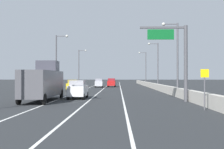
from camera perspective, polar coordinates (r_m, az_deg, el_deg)
name	(u,v)px	position (r m, az deg, el deg)	size (l,w,h in m)	color
ground_plane	(114,86)	(69.49, 0.46, -2.46)	(320.00, 320.00, 0.00)	#26282B
lane_stripe_left	(88,88)	(60.83, -4.85, -2.75)	(0.16, 130.00, 0.00)	silver
lane_stripe_center	(104,88)	(60.56, -1.55, -2.76)	(0.16, 130.00, 0.00)	silver
lane_stripe_right	(121,88)	(60.49, 1.76, -2.76)	(0.16, 130.00, 0.00)	silver
jersey_barrier_right	(163,88)	(46.05, 10.33, -2.80)	(0.60, 120.00, 1.10)	#B2ADA3
overhead_sign_gantry	(178,54)	(28.19, 13.40, 4.19)	(4.68, 0.36, 7.50)	#47474C
speed_advisory_sign	(205,86)	(21.54, 18.44, -2.26)	(0.60, 0.11, 3.00)	#4C4C51
lamp_post_right_second	(175,53)	(36.89, 12.86, 4.25)	(2.14, 0.44, 9.45)	#4C4C51
lamp_post_right_third	(157,62)	(58.00, 9.11, 2.54)	(2.14, 0.44, 9.45)	#4C4C51
lamp_post_right_fourth	(145,66)	(79.17, 6.74, 1.74)	(2.14, 0.44, 9.45)	#4C4C51
lamp_post_left_mid	(58,59)	(47.47, -11.04, 3.20)	(2.14, 0.44, 9.45)	#4C4C51
lamp_post_left_far	(80,65)	(72.67, -6.60, 1.94)	(2.14, 0.44, 9.45)	#4C4C51
car_yellow_0	(74,85)	(48.43, -7.82, -2.21)	(1.96, 4.76, 1.91)	gold
car_white_1	(78,90)	(31.31, -6.98, -3.07)	(1.89, 4.12, 2.05)	white
car_silver_2	(99,83)	(63.84, -2.71, -1.75)	(1.90, 4.15, 2.01)	#B7B7BC
car_red_3	(112,83)	(66.27, -0.09, -1.68)	(2.00, 4.21, 2.05)	red
box_truck	(43,82)	(29.02, -13.89, -1.53)	(2.50, 8.97, 4.15)	#4C4C51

